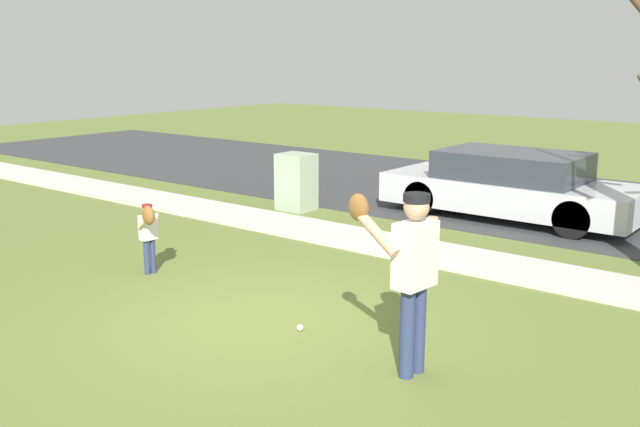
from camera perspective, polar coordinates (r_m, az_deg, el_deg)
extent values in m
plane|color=olive|center=(10.96, 7.58, -3.20)|extent=(48.00, 48.00, 0.00)
cube|color=beige|center=(11.03, 7.86, -2.94)|extent=(36.00, 1.20, 0.06)
cube|color=#38383A|center=(15.46, 17.31, 1.04)|extent=(36.00, 6.80, 0.02)
cylinder|color=navy|center=(6.76, 7.01, -9.54)|extent=(0.14, 0.14, 0.87)
cylinder|color=navy|center=(6.89, 7.89, -9.13)|extent=(0.14, 0.14, 0.87)
cube|color=silver|center=(6.58, 7.64, -3.29)|extent=(0.28, 0.44, 0.62)
sphere|color=tan|center=(6.47, 7.76, 0.50)|extent=(0.24, 0.24, 0.24)
cylinder|color=black|center=(6.45, 7.78, 1.27)|extent=(0.25, 0.25, 0.07)
cylinder|color=tan|center=(6.48, 4.46, -1.43)|extent=(0.54, 0.16, 0.42)
ellipsoid|color=brown|center=(6.57, 3.13, 0.50)|extent=(0.23, 0.16, 0.26)
cylinder|color=tan|center=(6.78, 8.97, -2.70)|extent=(0.10, 0.10, 0.58)
cylinder|color=navy|center=(10.13, -13.28, -3.32)|extent=(0.08, 0.08, 0.49)
cylinder|color=navy|center=(10.08, -13.74, -3.43)|extent=(0.08, 0.08, 0.49)
cube|color=silver|center=(10.00, -13.64, -1.07)|extent=(0.16, 0.25, 0.35)
sphere|color=beige|center=(9.95, -13.71, 0.32)|extent=(0.13, 0.13, 0.13)
cylinder|color=maroon|center=(9.94, -13.72, 0.60)|extent=(0.14, 0.14, 0.04)
cylinder|color=beige|center=(10.08, -12.94, -0.88)|extent=(0.06, 0.06, 0.33)
cylinder|color=beige|center=(9.78, -13.94, -0.66)|extent=(0.30, 0.09, 0.23)
ellipsoid|color=brown|center=(9.66, -13.61, -0.15)|extent=(0.23, 0.16, 0.26)
sphere|color=white|center=(7.92, -1.62, -9.15)|extent=(0.07, 0.07, 0.07)
cube|color=#9EB293|center=(13.80, -1.91, 2.56)|extent=(0.65, 0.57, 1.10)
cube|color=silver|center=(13.51, 15.07, 1.56)|extent=(4.60, 1.80, 0.55)
cube|color=#2D333D|center=(13.43, 15.19, 3.76)|extent=(2.53, 1.66, 0.50)
cylinder|color=black|center=(13.81, 21.77, 0.76)|extent=(0.64, 0.22, 0.64)
cylinder|color=black|center=(12.33, 19.64, -0.42)|extent=(0.64, 0.22, 0.64)
cylinder|color=black|center=(14.83, 11.20, 2.21)|extent=(0.64, 0.22, 0.64)
cylinder|color=black|center=(13.47, 8.12, 1.27)|extent=(0.64, 0.22, 0.64)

